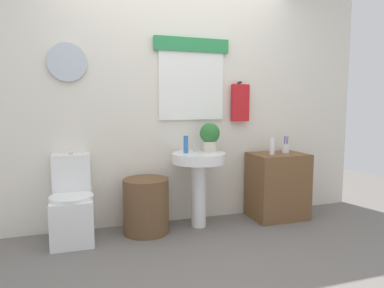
% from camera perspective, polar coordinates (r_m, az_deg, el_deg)
% --- Properties ---
extents(ground_plane, '(8.00, 8.00, 0.00)m').
position_cam_1_polar(ground_plane, '(2.77, 3.75, -19.84)').
color(ground_plane, slate).
extents(back_wall, '(4.40, 0.18, 2.60)m').
position_cam_1_polar(back_wall, '(3.57, -2.94, 7.70)').
color(back_wall, silver).
rests_on(back_wall, ground_plane).
extents(toilet, '(0.38, 0.51, 0.80)m').
position_cam_1_polar(toilet, '(3.32, -19.63, -10.10)').
color(toilet, white).
rests_on(toilet, ground_plane).
extents(laundry_hamper, '(0.44, 0.44, 0.53)m').
position_cam_1_polar(laundry_hamper, '(3.34, -7.80, -10.32)').
color(laundry_hamper, brown).
rests_on(laundry_hamper, ground_plane).
extents(pedestal_sink, '(0.54, 0.54, 0.76)m').
position_cam_1_polar(pedestal_sink, '(3.40, 1.15, -4.49)').
color(pedestal_sink, white).
rests_on(pedestal_sink, ground_plane).
extents(faucet, '(0.03, 0.03, 0.10)m').
position_cam_1_polar(faucet, '(3.48, 0.51, -0.45)').
color(faucet, silver).
rests_on(faucet, pedestal_sink).
extents(wooden_cabinet, '(0.59, 0.44, 0.71)m').
position_cam_1_polar(wooden_cabinet, '(3.84, 14.28, -6.86)').
color(wooden_cabinet, brown).
rests_on(wooden_cabinet, ground_plane).
extents(soap_bottle, '(0.05, 0.05, 0.17)m').
position_cam_1_polar(soap_bottle, '(3.37, -1.05, -0.06)').
color(soap_bottle, '#2D6BB7').
rests_on(soap_bottle, pedestal_sink).
extents(potted_plant, '(0.21, 0.21, 0.29)m').
position_cam_1_polar(potted_plant, '(3.45, 3.03, 1.37)').
color(potted_plant, beige).
rests_on(potted_plant, pedestal_sink).
extents(lotion_bottle, '(0.05, 0.05, 0.18)m').
position_cam_1_polar(lotion_bottle, '(3.67, 13.45, -0.36)').
color(lotion_bottle, white).
rests_on(lotion_bottle, wooden_cabinet).
extents(toothbrush_cup, '(0.08, 0.08, 0.19)m').
position_cam_1_polar(toothbrush_cup, '(3.84, 15.59, -0.68)').
color(toothbrush_cup, silver).
rests_on(toothbrush_cup, wooden_cabinet).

